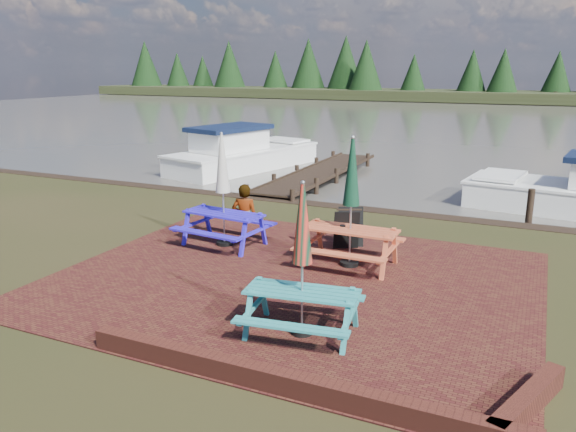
% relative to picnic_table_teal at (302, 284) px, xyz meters
% --- Properties ---
extents(ground, '(120.00, 120.00, 0.00)m').
position_rel_picnic_table_teal_xyz_m(ground, '(-1.04, 1.01, -0.84)').
color(ground, black).
rests_on(ground, ground).
extents(paving, '(9.00, 7.50, 0.02)m').
position_rel_picnic_table_teal_xyz_m(paving, '(-1.04, 2.01, -0.83)').
color(paving, '#3B1413').
rests_on(paving, ground).
extents(brick_wall, '(6.21, 1.79, 0.30)m').
position_rel_picnic_table_teal_xyz_m(brick_wall, '(1.10, -1.40, -0.69)').
color(brick_wall, '#4C1E16').
rests_on(brick_wall, ground).
extents(water, '(120.00, 60.00, 0.02)m').
position_rel_picnic_table_teal_xyz_m(water, '(-1.04, 38.01, -0.84)').
color(water, '#46433C').
rests_on(water, ground).
extents(far_treeline, '(120.00, 10.00, 8.10)m').
position_rel_picnic_table_teal_xyz_m(far_treeline, '(-1.04, 67.01, 2.44)').
color(far_treeline, black).
rests_on(far_treeline, ground).
extents(picnic_table_teal, '(1.92, 1.76, 2.40)m').
position_rel_picnic_table_teal_xyz_m(picnic_table_teal, '(0.00, 0.00, 0.00)').
color(picnic_table_teal, teal).
rests_on(picnic_table_teal, ground).
extents(picnic_table_red, '(1.94, 1.73, 2.68)m').
position_rel_picnic_table_teal_xyz_m(picnic_table_red, '(-0.31, 3.24, 0.10)').
color(picnic_table_red, '#CA5733').
rests_on(picnic_table_red, ground).
extents(picnic_table_blue, '(2.03, 1.85, 2.59)m').
position_rel_picnic_table_teal_xyz_m(picnic_table_blue, '(-3.39, 3.37, 0.07)').
color(picnic_table_blue, '#2B1CD4').
rests_on(picnic_table_blue, ground).
extents(chalkboard, '(0.61, 0.76, 0.92)m').
position_rel_picnic_table_teal_xyz_m(chalkboard, '(-0.72, 4.37, -0.37)').
color(chalkboard, black).
rests_on(chalkboard, ground).
extents(jetty, '(1.76, 9.08, 1.00)m').
position_rel_picnic_table_teal_xyz_m(jetty, '(-4.54, 12.29, -0.73)').
color(jetty, black).
rests_on(jetty, ground).
extents(boat_jetty, '(4.14, 7.53, 2.07)m').
position_rel_picnic_table_teal_xyz_m(boat_jetty, '(-8.39, 13.17, -0.42)').
color(boat_jetty, white).
rests_on(boat_jetty, ground).
extents(person, '(0.80, 0.62, 1.95)m').
position_rel_picnic_table_teal_xyz_m(person, '(-4.05, 5.53, 0.13)').
color(person, gray).
rests_on(person, ground).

